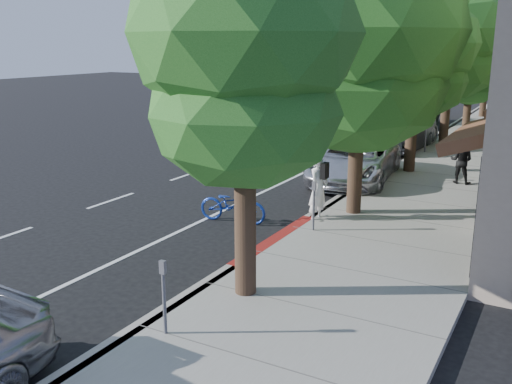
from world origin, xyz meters
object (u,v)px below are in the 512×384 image
Objects in this scene: street_tree_1 at (361,34)px; cyclist at (318,189)px; street_tree_2 at (417,46)px; pedestrian at (461,161)px; bicycle at (233,204)px; silver_suv at (355,160)px; street_tree_0 at (244,40)px; street_tree_5 at (489,44)px; dark_sedan at (404,135)px; dark_suv_far at (414,111)px; street_tree_3 at (452,32)px; white_pickup at (398,130)px; street_tree_4 at (473,53)px.

street_tree_1 reaches higher than cyclist.
street_tree_2 is 4.31m from pedestrian.
bicycle is 6.17m from silver_suv.
street_tree_5 is (0.00, 30.00, -0.19)m from street_tree_0.
dark_suv_far is at bearing 103.73° from dark_sedan.
silver_suv is 3.50m from pedestrian.
street_tree_1 is at bearing -75.81° from dark_suv_far.
silver_suv is at bearing 109.29° from street_tree_1.
street_tree_3 is at bearing -90.00° from street_tree_5.
silver_suv is at bearing -82.21° from white_pickup.
dark_sedan is (-1.40, 4.50, -3.85)m from street_tree_2.
street_tree_1 is 4.15m from cyclist.
white_pickup is at bearing 86.51° from silver_suv.
cyclist reaches higher than dark_sedan.
street_tree_0 is at bearing -90.00° from street_tree_2.
dark_suv_far reaches higher than bicycle.
cyclist is 20.07m from dark_suv_far.
street_tree_4 is 3.69× the size of cyclist.
street_tree_4 is 8.36m from dark_sedan.
street_tree_4 is (0.00, 12.00, -0.43)m from street_tree_2.
street_tree_4 is at bearing -90.00° from street_tree_5.
street_tree_3 is at bearing 90.00° from street_tree_1.
street_tree_0 is at bearing -79.53° from white_pickup.
street_tree_2 is at bearing -65.64° from white_pickup.
dark_sedan is at bearing 83.08° from silver_suv.
street_tree_1 is 1.11× the size of street_tree_2.
street_tree_4 is at bearing 90.00° from street_tree_1.
street_tree_4 is (0.00, 18.00, -0.76)m from street_tree_1.
street_tree_2 is 1.46× the size of dark_suv_far.
street_tree_0 is 24.01m from street_tree_4.
street_tree_1 reaches higher than street_tree_0.
white_pickup is (-1.82, -13.00, -3.71)m from street_tree_5.
street_tree_2 is at bearing -26.44° from bicycle.
street_tree_2 reaches higher than bicycle.
cyclist is at bearing -92.86° from street_tree_3.
street_tree_4 is 4.62m from dark_suv_far.
silver_suv is at bearing -87.69° from dark_sedan.
cyclist is 1.23× the size of pedestrian.
silver_suv reaches higher than bicycle.
street_tree_4 is at bearing -78.42° from pedestrian.
bicycle is at bearing -109.10° from silver_suv.
street_tree_4 is 6.01m from street_tree_5.
dark_sedan is at bearing -73.70° from dark_suv_far.
street_tree_2 is at bearing -70.41° from dark_sedan.
street_tree_4 is at bearing 81.73° from dark_sedan.
pedestrian is at bearing 68.16° from street_tree_1.
street_tree_1 reaches higher than dark_sedan.
street_tree_3 is at bearing 73.15° from silver_suv.
street_tree_3 reaches higher than silver_suv.
street_tree_4 reaches higher than bicycle.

